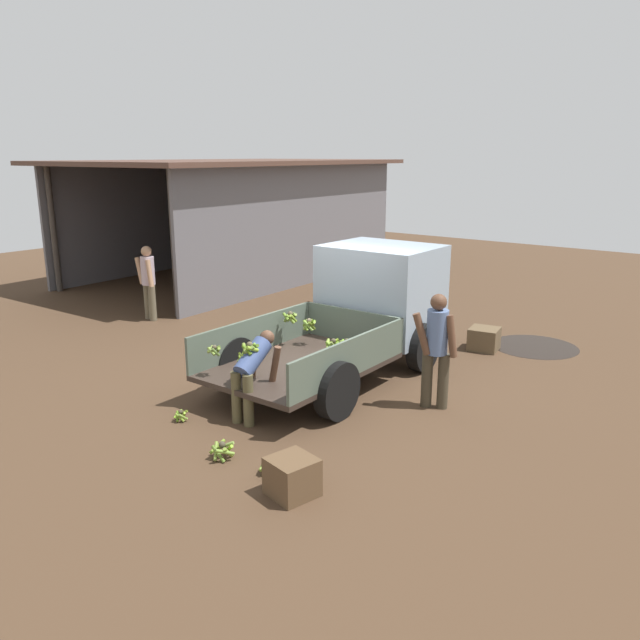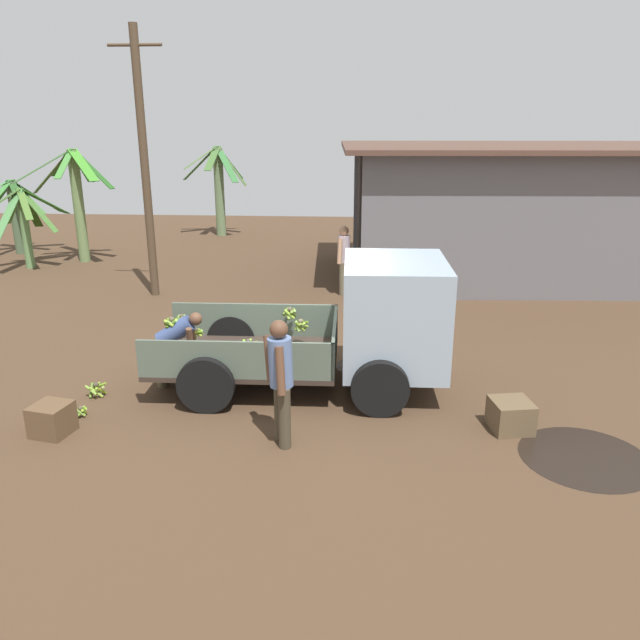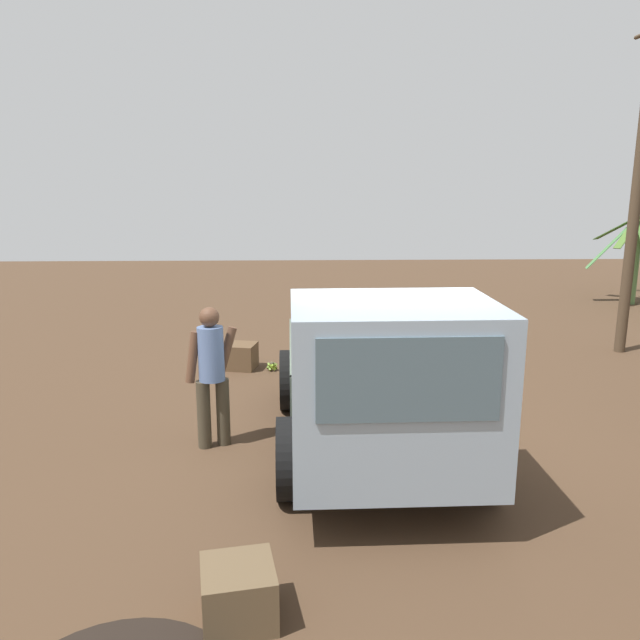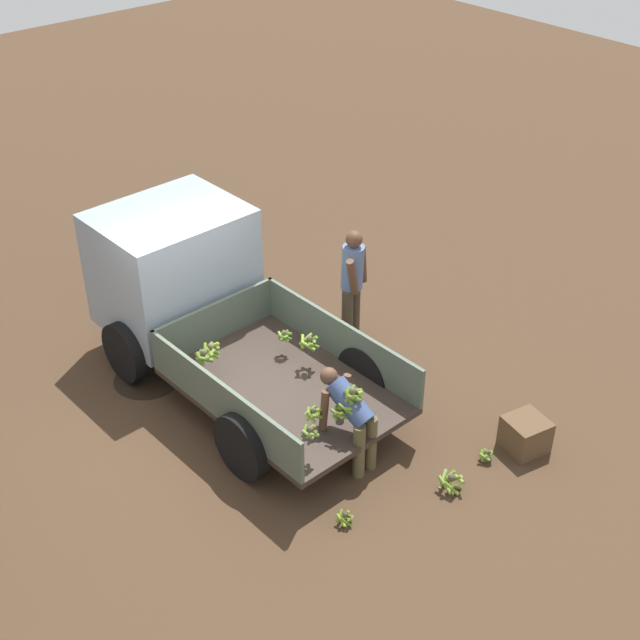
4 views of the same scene
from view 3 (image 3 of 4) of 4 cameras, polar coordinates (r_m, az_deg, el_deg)
The scene contains 12 objects.
ground at distance 7.86m, azimuth 6.95°, elevation -11.40°, with size 36.00×36.00×0.00m, color #463121.
mud_patch_0 at distance 7.12m, azimuth 12.81°, elevation -14.29°, with size 0.93×0.93×0.01m, color black.
cargo_truck at distance 6.47m, azimuth 6.05°, elevation -6.30°, with size 4.64×2.32×2.09m.
utility_pole at distance 12.78m, azimuth 27.04°, elevation 11.09°, with size 1.22×0.20×6.14m.
banana_palm_1 at distance 18.11m, azimuth 26.89°, elevation 5.33°, with size 1.88×2.47×2.28m.
person_foreground_visitor at distance 7.62m, azimuth -9.89°, elevation -4.55°, with size 0.48×0.64×1.73m.
person_worker_loading at distance 9.52m, azimuth 2.83°, elevation -2.30°, with size 0.78×0.56×1.22m.
banana_bunch_on_ground_0 at distance 10.70m, azimuth -4.40°, elevation -4.18°, with size 0.20×0.20×0.17m.
banana_bunch_on_ground_1 at distance 10.73m, azimuth -0.67°, elevation -3.88°, with size 0.33×0.33×0.24m.
banana_bunch_on_ground_2 at distance 10.45m, azimuth 6.51°, elevation -4.62°, with size 0.20×0.20×0.17m.
wooden_crate_0 at distance 10.86m, azimuth -7.18°, elevation -3.30°, with size 0.48×0.48×0.44m, color brown.
wooden_crate_1 at distance 5.07m, azimuth -7.47°, elevation -23.52°, with size 0.54×0.54×0.43m, color brown.
Camera 3 is at (7.09, -1.15, 3.21)m, focal length 35.00 mm.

